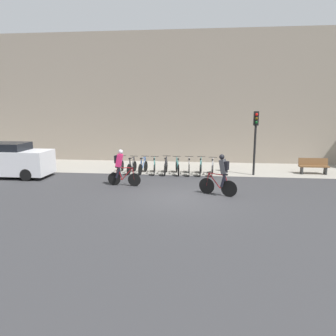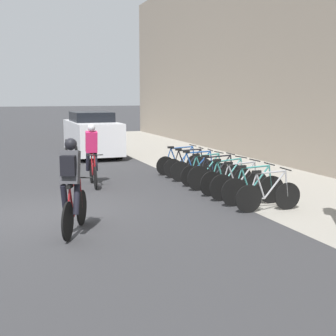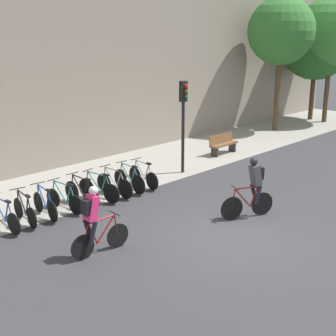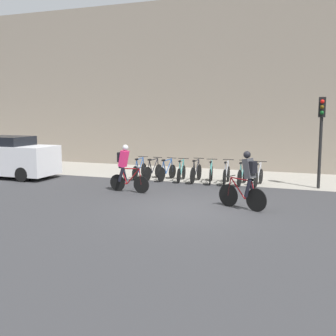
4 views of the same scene
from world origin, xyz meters
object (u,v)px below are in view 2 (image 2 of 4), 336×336
parked_bike_2 (196,168)px  parked_bike_4 (216,175)px  cyclist_pink (92,152)px  parked_bike_5 (227,179)px  parked_bike_6 (239,183)px  parked_bike_1 (188,166)px  parked_car (92,135)px  cyclist_grey (72,185)px  parked_bike_8 (268,194)px  parked_bike_7 (253,188)px  parked_bike_3 (206,172)px  parked_bike_0 (180,163)px

parked_bike_2 → parked_bike_4: size_ratio=0.94×
cyclist_pink → parked_bike_5: 3.95m
parked_bike_5 → parked_bike_6: bearing=0.1°
cyclist_pink → parked_bike_2: (0.51, 3.03, -0.56)m
parked_bike_1 → parked_bike_6: (3.27, 0.00, 0.02)m
parked_car → parked_bike_6: bearing=10.4°
parked_bike_4 → parked_bike_6: (1.31, -0.00, -0.01)m
cyclist_grey → parked_bike_2: size_ratio=1.11×
parked_bike_4 → cyclist_grey: bearing=-56.3°
cyclist_pink → parked_bike_2: cyclist_pink is taller
parked_bike_8 → parked_bike_7: bearing=179.9°
parked_bike_1 → parked_car: bearing=-164.5°
cyclist_pink → parked_bike_6: (3.13, 3.03, -0.55)m
cyclist_pink → parked_bike_7: cyclist_pink is taller
parked_bike_1 → parked_bike_5: (2.62, -0.00, 0.01)m
parked_bike_2 → parked_bike_6: 2.61m
parked_bike_1 → parked_bike_2: 0.65m
parked_bike_1 → cyclist_pink: bearing=-87.4°
parked_bike_3 → parked_bike_4: 0.65m
parked_bike_6 → parked_car: bearing=-169.6°
cyclist_grey → parked_car: bearing=166.9°
parked_bike_8 → parked_bike_6: bearing=-180.0°
parked_bike_3 → parked_bike_6: 1.96m
cyclist_grey → parked_bike_1: cyclist_grey is taller
parked_bike_0 → parked_bike_1: (0.65, 0.00, -0.00)m
parked_bike_0 → parked_bike_1: size_ratio=1.07×
parked_bike_3 → parked_bike_1: bearing=180.0°
parked_bike_4 → parked_bike_5: (0.65, -0.00, -0.01)m
cyclist_grey → parked_bike_2: cyclist_grey is taller
parked_bike_1 → parked_bike_3: (1.31, -0.00, 0.00)m
parked_bike_8 → parked_car: parked_car is taller
parked_bike_6 → parked_bike_8: bearing=0.0°
cyclist_grey → parked_bike_0: size_ratio=1.07×
cyclist_pink → cyclist_grey: bearing=-15.5°
parked_bike_4 → parked_bike_8: bearing=0.0°
parked_bike_3 → parked_car: size_ratio=0.38×
parked_bike_7 → parked_car: (-10.19, -1.75, 0.50)m
parked_bike_4 → parked_bike_6: size_ratio=1.02×
parked_bike_1 → parked_bike_5: bearing=-0.0°
parked_bike_0 → parked_bike_4: (2.61, 0.00, 0.02)m
parked_bike_1 → parked_bike_5: parked_bike_5 is taller
parked_bike_3 → parked_bike_5: size_ratio=0.97×
parked_bike_0 → parked_bike_2: bearing=0.0°
parked_bike_0 → parked_bike_5: size_ratio=1.00×
parked_bike_5 → parked_car: 9.07m
parked_bike_0 → parked_bike_6: (3.92, 0.00, 0.01)m
cyclist_grey → parked_bike_7: bearing=102.1°
cyclist_grey → parked_bike_6: bearing=110.1°
parked_bike_2 → parked_bike_5: bearing=-0.0°
cyclist_pink → parked_bike_3: (1.17, 3.03, -0.57)m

